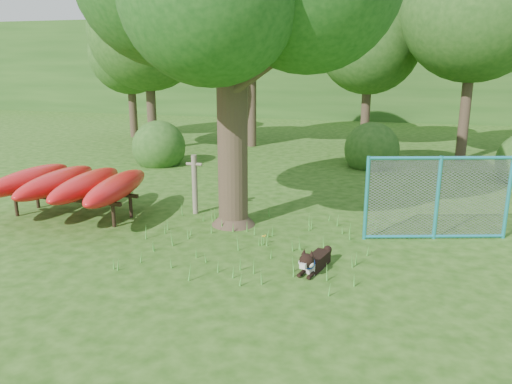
# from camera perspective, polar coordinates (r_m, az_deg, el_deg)

# --- Properties ---
(ground) EXTENTS (80.00, 80.00, 0.00)m
(ground) POSITION_cam_1_polar(r_m,az_deg,el_deg) (8.93, -3.35, -8.04)
(ground) COLOR #1E460E
(ground) RESTS_ON ground
(wooden_post) EXTENTS (0.37, 0.13, 1.39)m
(wooden_post) POSITION_cam_1_polar(r_m,az_deg,el_deg) (11.55, -7.02, 1.04)
(wooden_post) COLOR #6F6653
(wooden_post) RESTS_ON ground
(kayak_rack) EXTENTS (3.32, 3.08, 1.03)m
(kayak_rack) POSITION_cam_1_polar(r_m,az_deg,el_deg) (11.96, -20.39, 0.93)
(kayak_rack) COLOR black
(kayak_rack) RESTS_ON ground
(husky_dog) EXTENTS (0.46, 1.05, 0.48)m
(husky_dog) POSITION_cam_1_polar(r_m,az_deg,el_deg) (8.58, 6.60, -7.88)
(husky_dog) COLOR black
(husky_dog) RESTS_ON ground
(fence_section) EXTENTS (2.78, 0.90, 2.81)m
(fence_section) POSITION_cam_1_polar(r_m,az_deg,el_deg) (10.42, 20.02, -0.66)
(fence_section) COLOR #28A3BF
(fence_section) RESTS_ON ground
(wildflower_clump) EXTENTS (0.09, 0.08, 0.20)m
(wildflower_clump) POSITION_cam_1_polar(r_m,az_deg,el_deg) (9.69, 0.88, -5.14)
(wildflower_clump) COLOR #499A32
(wildflower_clump) RESTS_ON ground
(bg_tree_a) EXTENTS (4.40, 4.40, 6.70)m
(bg_tree_a) POSITION_cam_1_polar(r_m,az_deg,el_deg) (20.04, -12.31, 17.44)
(bg_tree_a) COLOR #392B1F
(bg_tree_a) RESTS_ON ground
(bg_tree_b) EXTENTS (5.20, 5.20, 8.22)m
(bg_tree_b) POSITION_cam_1_polar(r_m,az_deg,el_deg) (20.69, -0.49, 20.80)
(bg_tree_b) COLOR #392B1F
(bg_tree_b) RESTS_ON ground
(bg_tree_c) EXTENTS (4.00, 4.00, 6.12)m
(bg_tree_c) POSITION_cam_1_polar(r_m,az_deg,el_deg) (20.81, 12.83, 16.26)
(bg_tree_c) COLOR #392B1F
(bg_tree_c) RESTS_ON ground
(bg_tree_d) EXTENTS (4.80, 4.80, 7.50)m
(bg_tree_d) POSITION_cam_1_polar(r_m,az_deg,el_deg) (18.97, 23.83, 18.55)
(bg_tree_d) COLOR #392B1F
(bg_tree_d) RESTS_ON ground
(bg_tree_f) EXTENTS (3.60, 3.60, 5.55)m
(bg_tree_f) POSITION_cam_1_polar(r_m,az_deg,el_deg) (23.84, -14.27, 15.05)
(bg_tree_f) COLOR #392B1F
(bg_tree_f) RESTS_ON ground
(shrub_left) EXTENTS (1.80, 1.80, 1.80)m
(shrub_left) POSITION_cam_1_polar(r_m,az_deg,el_deg) (17.45, -10.94, 3.12)
(shrub_left) COLOR #244E19
(shrub_left) RESTS_ON ground
(shrub_mid) EXTENTS (1.80, 1.80, 1.80)m
(shrub_mid) POSITION_cam_1_polar(r_m,az_deg,el_deg) (17.14, 12.96, 2.79)
(shrub_mid) COLOR #244E19
(shrub_mid) RESTS_ON ground
(wooded_hillside) EXTENTS (80.00, 12.00, 6.00)m
(wooded_hillside) POSITION_cam_1_polar(r_m,az_deg,el_deg) (35.87, 11.66, 13.81)
(wooded_hillside) COLOR #244E19
(wooded_hillside) RESTS_ON ground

